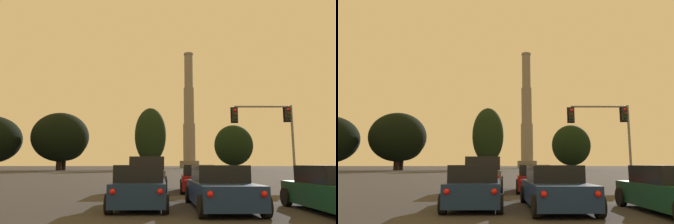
% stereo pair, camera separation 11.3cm
% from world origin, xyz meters
% --- Properties ---
extents(sedan_center_lane_second, '(2.14, 4.76, 1.43)m').
position_xyz_m(sedan_center_lane_second, '(-0.18, 9.18, 0.67)').
color(sedan_center_lane_second, navy).
rests_on(sedan_center_lane_second, ground_plane).
extents(suv_left_lane_front, '(2.14, 4.92, 1.86)m').
position_xyz_m(suv_left_lane_front, '(-3.02, 16.13, 0.90)').
color(suv_left_lane_front, '#4C4F54').
rests_on(suv_left_lane_front, ground_plane).
extents(hatchback_center_lane_front, '(2.02, 4.15, 1.44)m').
position_xyz_m(hatchback_center_lane_front, '(-0.31, 15.97, 0.66)').
color(hatchback_center_lane_front, maroon).
rests_on(hatchback_center_lane_front, ground_plane).
extents(hatchback_left_lane_second, '(2.00, 4.14, 1.44)m').
position_xyz_m(hatchback_left_lane_second, '(-2.87, 9.51, 0.66)').
color(hatchback_left_lane_second, navy).
rests_on(hatchback_left_lane_second, ground_plane).
extents(traffic_light_overhead_right, '(4.86, 0.50, 5.97)m').
position_xyz_m(traffic_light_overhead_right, '(6.06, 22.85, 4.55)').
color(traffic_light_overhead_right, slate).
rests_on(traffic_light_overhead_right, ground_plane).
extents(smokestack, '(7.83, 7.83, 47.88)m').
position_xyz_m(smokestack, '(6.71, 130.69, 18.80)').
color(smokestack, slate).
rests_on(smokestack, ground_plane).
extents(treeline_right_mid, '(10.30, 9.27, 10.57)m').
position_xyz_m(treeline_right_mid, '(-27.72, 79.78, 6.42)').
color(treeline_right_mid, black).
rests_on(treeline_right_mid, ground_plane).
extents(treeline_center_right, '(8.01, 7.21, 15.88)m').
position_xyz_m(treeline_center_right, '(-6.43, 81.68, 8.81)').
color(treeline_center_right, black).
rests_on(treeline_center_right, ground_plane).
extents(treeline_center_left, '(13.79, 12.41, 14.00)m').
position_xyz_m(treeline_center_left, '(-28.23, 77.76, 8.04)').
color(treeline_center_left, black).
rests_on(treeline_center_left, ground_plane).
extents(treeline_left_mid, '(10.01, 9.01, 11.66)m').
position_xyz_m(treeline_left_mid, '(15.19, 83.49, 6.39)').
color(treeline_left_mid, black).
rests_on(treeline_left_mid, ground_plane).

